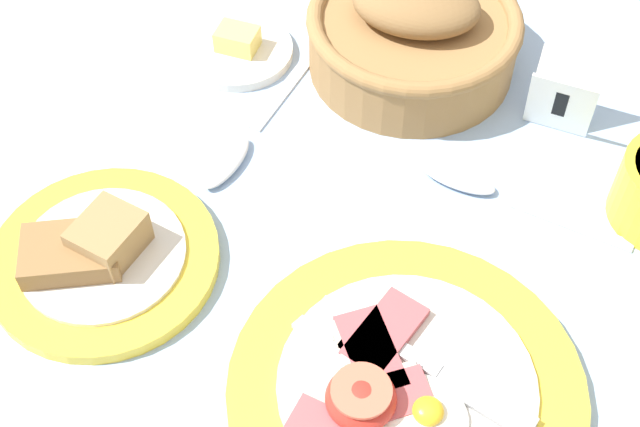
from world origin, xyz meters
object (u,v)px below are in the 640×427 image
(bread_basket, at_px, (413,34))
(number_card, at_px, (563,97))
(butter_dish, at_px, (238,49))
(teaspoon_by_saucer, at_px, (241,143))
(teaspoon_near_cup, at_px, (489,190))
(breakfast_plate, at_px, (401,389))
(bread_plate, at_px, (100,255))

(bread_basket, bearing_deg, number_card, -1.74)
(bread_basket, distance_m, number_card, 0.16)
(butter_dish, distance_m, teaspoon_by_saucer, 0.13)
(number_card, bearing_deg, butter_dish, -175.56)
(butter_dish, xyz_separation_m, teaspoon_by_saucer, (0.07, -0.10, -0.00))
(teaspoon_by_saucer, bearing_deg, teaspoon_near_cup, 103.00)
(bread_basket, height_order, butter_dish, bread_basket)
(number_card, bearing_deg, teaspoon_near_cup, -108.61)
(teaspoon_by_saucer, relative_size, teaspoon_near_cup, 1.00)
(teaspoon_by_saucer, xyz_separation_m, teaspoon_near_cup, (0.22, 0.06, 0.00))
(breakfast_plate, distance_m, butter_dish, 0.40)
(bread_plate, distance_m, teaspoon_by_saucer, 0.17)
(breakfast_plate, height_order, butter_dish, breakfast_plate)
(teaspoon_near_cup, bearing_deg, bread_basket, -43.09)
(breakfast_plate, bearing_deg, teaspoon_by_saucer, 148.35)
(butter_dish, bearing_deg, breakfast_plate, -38.75)
(bread_plate, height_order, bread_basket, bread_basket)
(breakfast_plate, bearing_deg, butter_dish, 141.25)
(bread_plate, xyz_separation_m, butter_dish, (-0.05, 0.27, -0.00))
(bread_basket, xyz_separation_m, butter_dish, (-0.16, -0.07, -0.03))
(bread_basket, xyz_separation_m, teaspoon_by_saucer, (-0.08, -0.18, -0.04))
(butter_dish, bearing_deg, bread_basket, 25.29)
(butter_dish, height_order, teaspoon_by_saucer, butter_dish)
(butter_dish, xyz_separation_m, number_card, (0.31, 0.07, 0.03))
(butter_dish, xyz_separation_m, teaspoon_near_cup, (0.29, -0.04, -0.00))
(bread_basket, distance_m, butter_dish, 0.18)
(teaspoon_near_cup, bearing_deg, butter_dish, -10.85)
(teaspoon_near_cup, bearing_deg, breakfast_plate, 92.94)
(teaspoon_near_cup, bearing_deg, number_card, -103.75)
(breakfast_plate, xyz_separation_m, teaspoon_by_saucer, (-0.24, 0.15, -0.01))
(breakfast_plate, relative_size, teaspoon_near_cup, 1.39)
(teaspoon_by_saucer, distance_m, teaspoon_near_cup, 0.23)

